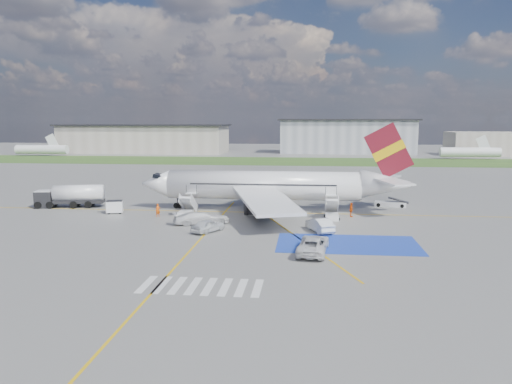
% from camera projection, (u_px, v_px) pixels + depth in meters
% --- Properties ---
extents(ground, '(400.00, 400.00, 0.00)m').
position_uv_depth(ground, '(252.00, 233.00, 54.49)').
color(ground, '#60605E').
rests_on(ground, ground).
extents(grass_strip, '(400.00, 30.00, 0.01)m').
position_uv_depth(grass_strip, '(288.00, 161.00, 148.00)').
color(grass_strip, '#2D4C1E').
rests_on(grass_strip, ground).
extents(taxiway_line_main, '(120.00, 0.20, 0.01)m').
position_uv_depth(taxiway_line_main, '(262.00, 212.00, 66.30)').
color(taxiway_line_main, gold).
rests_on(taxiway_line_main, ground).
extents(taxiway_line_cross, '(0.20, 60.00, 0.01)m').
position_uv_depth(taxiway_line_cross, '(185.00, 256.00, 45.16)').
color(taxiway_line_cross, gold).
rests_on(taxiway_line_cross, ground).
extents(taxiway_line_diag, '(20.71, 56.45, 0.01)m').
position_uv_depth(taxiway_line_diag, '(262.00, 212.00, 66.30)').
color(taxiway_line_diag, gold).
rests_on(taxiway_line_diag, ground).
extents(staging_box, '(14.00, 8.00, 0.01)m').
position_uv_depth(staging_box, '(348.00, 244.00, 49.53)').
color(staging_box, '#1B38A2').
rests_on(staging_box, ground).
extents(crosswalk, '(9.00, 4.00, 0.01)m').
position_uv_depth(crosswalk, '(201.00, 286.00, 36.96)').
color(crosswalk, silver).
rests_on(crosswalk, ground).
extents(terminal_west, '(60.00, 22.00, 10.00)m').
position_uv_depth(terminal_west, '(145.00, 139.00, 187.36)').
color(terminal_west, '#9C9486').
rests_on(terminal_west, ground).
extents(terminal_centre, '(48.00, 18.00, 12.00)m').
position_uv_depth(terminal_centre, '(346.00, 137.00, 184.45)').
color(terminal_centre, gray).
rests_on(terminal_centre, ground).
extents(terminal_east, '(40.00, 16.00, 8.00)m').
position_uv_depth(terminal_east, '(509.00, 144.00, 172.21)').
color(terminal_east, '#9C9486').
rests_on(terminal_east, ground).
extents(airliner, '(36.81, 32.95, 11.92)m').
position_uv_depth(airliner, '(275.00, 185.00, 67.63)').
color(airliner, silver).
rests_on(airliner, ground).
extents(airstairs_fwd, '(1.90, 5.20, 3.60)m').
position_uv_depth(airstairs_fwd, '(186.00, 211.00, 63.94)').
color(airstairs_fwd, silver).
rests_on(airstairs_fwd, ground).
extents(airstairs_aft, '(1.90, 5.20, 3.60)m').
position_uv_depth(airstairs_aft, '(332.00, 214.00, 62.05)').
color(airstairs_aft, silver).
rests_on(airstairs_aft, ground).
extents(fuel_tanker, '(9.54, 4.11, 3.16)m').
position_uv_depth(fuel_tanker, '(71.00, 198.00, 70.26)').
color(fuel_tanker, black).
rests_on(fuel_tanker, ground).
extents(gpu_cart, '(2.33, 1.79, 1.73)m').
position_uv_depth(gpu_cart, '(115.00, 207.00, 65.65)').
color(gpu_cart, silver).
rests_on(gpu_cart, ground).
extents(belt_loader, '(4.78, 2.34, 1.39)m').
position_uv_depth(belt_loader, '(391.00, 204.00, 70.75)').
color(belt_loader, silver).
rests_on(belt_loader, ground).
extents(car_silver_a, '(3.57, 4.56, 1.45)m').
position_uv_depth(car_silver_a, '(208.00, 226.00, 54.73)').
color(car_silver_a, silver).
rests_on(car_silver_a, ground).
extents(car_silver_b, '(3.33, 4.97, 1.55)m').
position_uv_depth(car_silver_b, '(320.00, 225.00, 54.89)').
color(car_silver_b, silver).
rests_on(car_silver_b, ground).
extents(van_white_a, '(3.11, 5.74, 2.07)m').
position_uv_depth(van_white_a, '(313.00, 241.00, 46.32)').
color(van_white_a, silver).
rests_on(van_white_a, ground).
extents(van_white_b, '(5.34, 3.79, 1.94)m').
position_uv_depth(van_white_b, '(201.00, 216.00, 59.03)').
color(van_white_b, silver).
rests_on(van_white_b, ground).
extents(crew_fwd, '(0.72, 0.71, 1.68)m').
position_uv_depth(crew_fwd, '(158.00, 210.00, 63.23)').
color(crew_fwd, '#DD520B').
rests_on(crew_fwd, ground).
extents(crew_nose, '(0.84, 0.93, 1.55)m').
position_uv_depth(crew_nose, '(184.00, 203.00, 68.95)').
color(crew_nose, '#EA570C').
rests_on(crew_nose, ground).
extents(crew_aft, '(0.51, 1.11, 1.86)m').
position_uv_depth(crew_aft, '(351.00, 210.00, 63.14)').
color(crew_aft, '#EA560C').
rests_on(crew_aft, ground).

